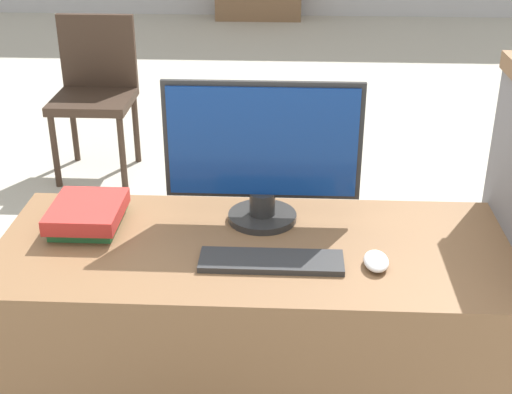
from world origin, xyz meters
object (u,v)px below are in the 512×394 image
at_px(monitor, 263,152).
at_px(mouse, 376,261).
at_px(book_stack, 88,214).
at_px(keyboard, 271,261).
at_px(far_chair, 95,86).

xyz_separation_m(monitor, mouse, (0.30, -0.25, -0.19)).
xyz_separation_m(monitor, book_stack, (-0.49, -0.06, -0.17)).
bearing_deg(mouse, monitor, 141.00).
relative_size(monitor, keyboard, 1.47).
bearing_deg(far_chair, mouse, -21.86).
height_order(monitor, mouse, monitor).
height_order(mouse, book_stack, book_stack).
bearing_deg(keyboard, far_chair, 114.99).
relative_size(monitor, mouse, 5.40).
distance_m(keyboard, book_stack, 0.56).
distance_m(monitor, mouse, 0.44).
bearing_deg(monitor, book_stack, -172.77).
bearing_deg(mouse, keyboard, 179.96).
xyz_separation_m(keyboard, mouse, (0.27, -0.00, 0.01)).
relative_size(mouse, far_chair, 0.11).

